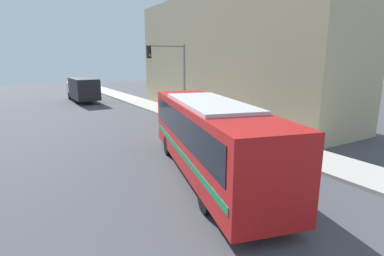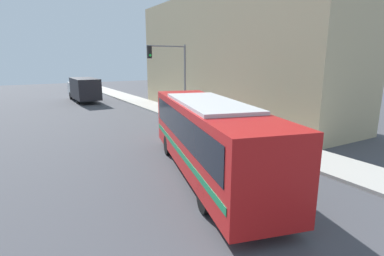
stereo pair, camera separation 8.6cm
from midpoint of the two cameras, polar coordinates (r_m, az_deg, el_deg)
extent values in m
plane|color=#47474C|center=(12.29, 5.31, -10.79)|extent=(120.00, 120.00, 0.00)
cube|color=#B7B2A8|center=(32.05, -7.17, 4.10)|extent=(2.84, 70.00, 0.16)
cube|color=tan|center=(27.88, 7.15, 13.51)|extent=(6.00, 24.03, 10.54)
cube|color=red|center=(12.65, 3.23, -1.49)|extent=(5.30, 11.25, 2.72)
cube|color=black|center=(12.54, 3.26, 0.68)|extent=(5.11, 10.41, 1.13)
cube|color=#197F4C|center=(12.81, 3.20, -4.08)|extent=(5.22, 10.83, 0.24)
cube|color=silver|center=(12.38, 3.32, 4.86)|extent=(3.79, 6.43, 0.16)
cylinder|color=black|center=(16.44, 3.04, -2.73)|extent=(0.54, 1.05, 1.01)
cylinder|color=black|center=(15.91, -4.46, -3.28)|extent=(0.54, 1.05, 1.01)
cylinder|color=black|center=(10.88, 13.90, -11.49)|extent=(0.54, 1.05, 1.01)
cylinder|color=black|center=(10.07, 2.65, -13.19)|extent=(0.54, 1.05, 1.01)
cube|color=black|center=(37.51, -19.64, 7.11)|extent=(2.47, 5.85, 2.35)
cube|color=silver|center=(41.52, -20.73, 7.03)|extent=(2.34, 2.27, 1.65)
cylinder|color=black|center=(41.03, -22.02, 5.71)|extent=(0.25, 0.90, 0.90)
cylinder|color=black|center=(36.37, -20.83, 4.99)|extent=(0.25, 0.90, 0.90)
cylinder|color=red|center=(18.08, 11.22, -1.70)|extent=(0.25, 0.25, 0.58)
sphere|color=red|center=(17.99, 11.27, -0.56)|extent=(0.24, 0.24, 0.24)
cylinder|color=red|center=(17.97, 11.52, -1.70)|extent=(0.11, 0.15, 0.11)
cylinder|color=slate|center=(24.33, -1.23, 8.62)|extent=(0.16, 0.16, 5.91)
cylinder|color=slate|center=(23.54, -4.79, 15.26)|extent=(3.20, 0.11, 0.11)
cube|color=black|center=(22.94, -8.01, 14.12)|extent=(0.30, 0.24, 0.90)
sphere|color=#19D83F|center=(22.81, -7.85, 13.57)|extent=(0.18, 0.18, 0.18)
cylinder|color=slate|center=(21.13, 3.92, 1.39)|extent=(0.06, 0.06, 1.13)
cylinder|color=#4C4C51|center=(21.00, 3.95, 3.19)|extent=(0.14, 0.14, 0.22)
cylinder|color=slate|center=(25.83, -0.81, 3.13)|extent=(0.28, 0.28, 0.77)
cylinder|color=#338C4C|center=(25.72, -0.82, 4.68)|extent=(0.34, 0.34, 0.64)
sphere|color=tan|center=(25.66, -0.82, 5.62)|extent=(0.21, 0.21, 0.21)
camera|label=1|loc=(0.04, -89.84, 0.04)|focal=28.00mm
camera|label=2|loc=(0.04, 90.16, -0.04)|focal=28.00mm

